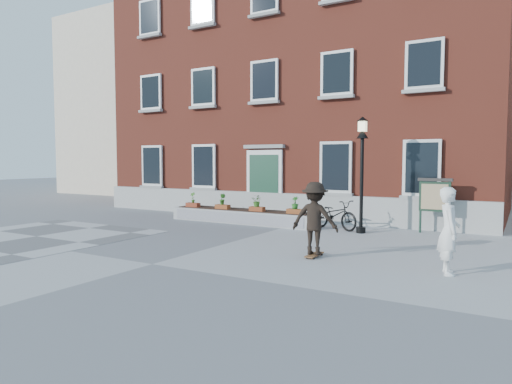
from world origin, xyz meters
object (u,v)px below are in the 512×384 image
Objects in this scene: bystander at (449,231)px; skateboarder at (315,218)px; notice_board at (435,196)px; bicycle at (335,214)px; lamp_post at (362,158)px.

skateboarder reaches higher than bystander.
skateboarder is at bearing -109.82° from notice_board.
lamp_post is (1.07, -0.33, 2.01)m from bicycle.
skateboarder is (1.26, -4.71, 0.46)m from bicycle.
skateboarder is at bearing 69.87° from bystander.
bystander is 0.48× the size of lamp_post.
skateboarder reaches higher than bicycle.
lamp_post is 2.75m from notice_board.
bicycle is 1.08× the size of notice_board.
bystander reaches higher than notice_board.
bystander is at bearing -2.56° from skateboarder.
notice_board is at bearing 27.29° from lamp_post.
bystander is 5.77m from notice_board.
bystander is 1.01× the size of notice_board.
notice_board is 0.97× the size of skateboarder.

